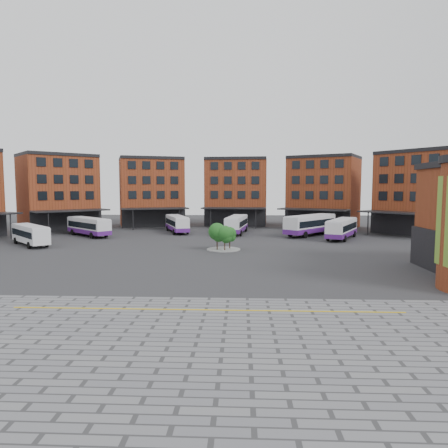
{
  "coord_description": "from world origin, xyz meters",
  "views": [
    {
      "loc": [
        4.33,
        -39.67,
        8.05
      ],
      "look_at": [
        2.36,
        5.31,
        4.0
      ],
      "focal_mm": 32.0,
      "sensor_mm": 36.0,
      "label": 1
    }
  ],
  "objects_px": {
    "bus_d": "(237,224)",
    "bus_e": "(310,224)",
    "tree_island": "(223,235)",
    "bus_c": "(177,223)",
    "bus_a": "(30,233)",
    "bus_f": "(342,228)",
    "bus_b": "(89,226)"
  },
  "relations": [
    {
      "from": "bus_d",
      "to": "bus_e",
      "type": "bearing_deg",
      "value": -1.6
    },
    {
      "from": "bus_d",
      "to": "bus_e",
      "type": "relative_size",
      "value": 1.01
    },
    {
      "from": "tree_island",
      "to": "bus_c",
      "type": "distance_m",
      "value": 22.87
    },
    {
      "from": "tree_island",
      "to": "bus_c",
      "type": "height_order",
      "value": "tree_island"
    },
    {
      "from": "bus_c",
      "to": "bus_a",
      "type": "bearing_deg",
      "value": -155.94
    },
    {
      "from": "bus_d",
      "to": "bus_f",
      "type": "xyz_separation_m",
      "value": [
        16.84,
        -6.64,
        0.02
      ]
    },
    {
      "from": "bus_c",
      "to": "bus_b",
      "type": "bearing_deg",
      "value": -175.48
    },
    {
      "from": "bus_a",
      "to": "bus_c",
      "type": "xyz_separation_m",
      "value": [
        18.02,
        17.43,
        -0.05
      ]
    },
    {
      "from": "bus_b",
      "to": "bus_d",
      "type": "xyz_separation_m",
      "value": [
        24.84,
        4.77,
        0.01
      ]
    },
    {
      "from": "bus_e",
      "to": "bus_f",
      "type": "height_order",
      "value": "bus_e"
    },
    {
      "from": "bus_c",
      "to": "bus_f",
      "type": "bearing_deg",
      "value": -36.5
    },
    {
      "from": "tree_island",
      "to": "bus_a",
      "type": "height_order",
      "value": "tree_island"
    },
    {
      "from": "bus_a",
      "to": "bus_e",
      "type": "height_order",
      "value": "bus_e"
    },
    {
      "from": "bus_c",
      "to": "bus_e",
      "type": "height_order",
      "value": "bus_e"
    },
    {
      "from": "tree_island",
      "to": "bus_c",
      "type": "relative_size",
      "value": 0.4
    },
    {
      "from": "bus_b",
      "to": "bus_d",
      "type": "bearing_deg",
      "value": -36.39
    },
    {
      "from": "bus_b",
      "to": "bus_c",
      "type": "height_order",
      "value": "bus_b"
    },
    {
      "from": "bus_c",
      "to": "bus_d",
      "type": "xyz_separation_m",
      "value": [
        10.89,
        -1.58,
        0.06
      ]
    },
    {
      "from": "bus_b",
      "to": "bus_d",
      "type": "relative_size",
      "value": 0.86
    },
    {
      "from": "tree_island",
      "to": "bus_b",
      "type": "xyz_separation_m",
      "value": [
        -23.3,
        14.51,
        -0.36
      ]
    },
    {
      "from": "tree_island",
      "to": "bus_f",
      "type": "height_order",
      "value": "tree_island"
    },
    {
      "from": "bus_b",
      "to": "bus_c",
      "type": "xyz_separation_m",
      "value": [
        13.95,
        6.36,
        -0.05
      ]
    },
    {
      "from": "bus_d",
      "to": "bus_b",
      "type": "bearing_deg",
      "value": -161.13
    },
    {
      "from": "tree_island",
      "to": "bus_a",
      "type": "xyz_separation_m",
      "value": [
        -27.37,
        3.44,
        -0.35
      ]
    },
    {
      "from": "bus_c",
      "to": "bus_f",
      "type": "xyz_separation_m",
      "value": [
        27.73,
        -8.22,
        0.08
      ]
    },
    {
      "from": "bus_a",
      "to": "tree_island",
      "type": "bearing_deg",
      "value": -51.5
    },
    {
      "from": "bus_b",
      "to": "bus_f",
      "type": "xyz_separation_m",
      "value": [
        41.68,
        -1.87,
        0.03
      ]
    },
    {
      "from": "bus_a",
      "to": "bus_d",
      "type": "relative_size",
      "value": 0.78
    },
    {
      "from": "bus_a",
      "to": "bus_d",
      "type": "bearing_deg",
      "value": -15.62
    },
    {
      "from": "tree_island",
      "to": "bus_b",
      "type": "distance_m",
      "value": 27.45
    },
    {
      "from": "bus_b",
      "to": "bus_e",
      "type": "height_order",
      "value": "bus_e"
    },
    {
      "from": "bus_b",
      "to": "tree_island",
      "type": "bearing_deg",
      "value": -79.17
    }
  ]
}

